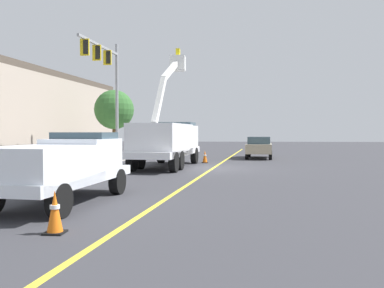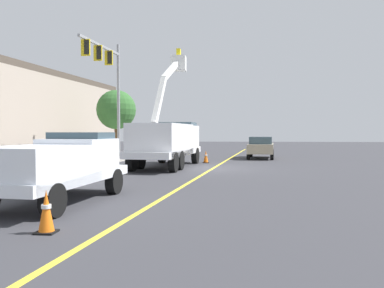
{
  "view_description": "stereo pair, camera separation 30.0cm",
  "coord_description": "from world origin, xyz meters",
  "px_view_note": "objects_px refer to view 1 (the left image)",
  "views": [
    {
      "loc": [
        -22.33,
        -0.56,
        2.08
      ],
      "look_at": [
        -0.72,
        1.15,
        1.4
      ],
      "focal_mm": 36.78,
      "sensor_mm": 36.0,
      "label": 1
    },
    {
      "loc": [
        -22.31,
        -0.86,
        2.08
      ],
      "look_at": [
        -0.72,
        1.15,
        1.4
      ],
      "focal_mm": 36.78,
      "sensor_mm": 36.0,
      "label": 2
    }
  ],
  "objects_px": {
    "service_pickup_truck": "(62,165)",
    "passing_minivan": "(259,146)",
    "utility_bucket_truck": "(167,140)",
    "traffic_cone_mid_front": "(205,157)",
    "traffic_cone_leading": "(55,212)",
    "traffic_signal_mast": "(107,75)"
  },
  "relations": [
    {
      "from": "traffic_cone_leading",
      "to": "traffic_signal_mast",
      "type": "bearing_deg",
      "value": 13.53
    },
    {
      "from": "service_pickup_truck",
      "to": "traffic_cone_leading",
      "type": "distance_m",
      "value": 3.59
    },
    {
      "from": "traffic_cone_mid_front",
      "to": "passing_minivan",
      "type": "bearing_deg",
      "value": -39.4
    },
    {
      "from": "traffic_cone_leading",
      "to": "traffic_signal_mast",
      "type": "distance_m",
      "value": 20.04
    },
    {
      "from": "traffic_signal_mast",
      "to": "utility_bucket_truck",
      "type": "bearing_deg",
      "value": -126.69
    },
    {
      "from": "utility_bucket_truck",
      "to": "traffic_cone_leading",
      "type": "height_order",
      "value": "utility_bucket_truck"
    },
    {
      "from": "passing_minivan",
      "to": "traffic_cone_mid_front",
      "type": "xyz_separation_m",
      "value": [
        -4.91,
        4.03,
        -0.56
      ]
    },
    {
      "from": "utility_bucket_truck",
      "to": "traffic_signal_mast",
      "type": "bearing_deg",
      "value": 53.31
    },
    {
      "from": "passing_minivan",
      "to": "traffic_cone_leading",
      "type": "distance_m",
      "value": 24.16
    },
    {
      "from": "service_pickup_truck",
      "to": "passing_minivan",
      "type": "xyz_separation_m",
      "value": [
        20.03,
        -7.49,
        -0.15
      ]
    },
    {
      "from": "passing_minivan",
      "to": "traffic_signal_mast",
      "type": "relative_size",
      "value": 0.59
    },
    {
      "from": "passing_minivan",
      "to": "traffic_signal_mast",
      "type": "distance_m",
      "value": 12.72
    },
    {
      "from": "traffic_cone_leading",
      "to": "traffic_signal_mast",
      "type": "relative_size",
      "value": 0.11
    },
    {
      "from": "utility_bucket_truck",
      "to": "service_pickup_truck",
      "type": "distance_m",
      "value": 12.04
    },
    {
      "from": "utility_bucket_truck",
      "to": "traffic_cone_mid_front",
      "type": "height_order",
      "value": "utility_bucket_truck"
    },
    {
      "from": "passing_minivan",
      "to": "traffic_cone_mid_front",
      "type": "height_order",
      "value": "passing_minivan"
    },
    {
      "from": "service_pickup_truck",
      "to": "traffic_cone_mid_front",
      "type": "distance_m",
      "value": 15.53
    },
    {
      "from": "traffic_signal_mast",
      "to": "passing_minivan",
      "type": "bearing_deg",
      "value": -66.81
    },
    {
      "from": "passing_minivan",
      "to": "traffic_cone_leading",
      "type": "height_order",
      "value": "passing_minivan"
    },
    {
      "from": "utility_bucket_truck",
      "to": "passing_minivan",
      "type": "height_order",
      "value": "utility_bucket_truck"
    },
    {
      "from": "traffic_cone_mid_front",
      "to": "service_pickup_truck",
      "type": "bearing_deg",
      "value": 167.13
    },
    {
      "from": "traffic_cone_leading",
      "to": "traffic_cone_mid_front",
      "type": "bearing_deg",
      "value": -6.87
    }
  ]
}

